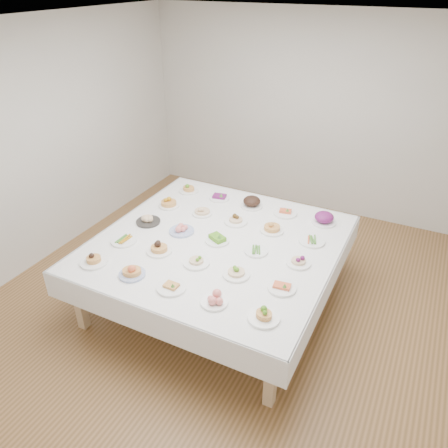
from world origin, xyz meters
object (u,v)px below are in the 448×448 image
at_px(dish_0, 93,258).
at_px(dish_12, 217,238).
at_px(display_table, 218,246).
at_px(dish_24, 324,216).

height_order(dish_0, dish_12, dish_0).
relative_size(display_table, dish_12, 9.81).
bearing_deg(dish_24, display_table, -135.27).
distance_m(display_table, dish_0, 1.24).
height_order(display_table, dish_12, dish_12).
bearing_deg(display_table, dish_24, 44.73).
bearing_deg(dish_12, dish_24, 44.88).
bearing_deg(dish_0, dish_24, 44.85).
bearing_deg(dish_24, dish_0, -135.15).
bearing_deg(dish_24, dish_12, -135.12).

